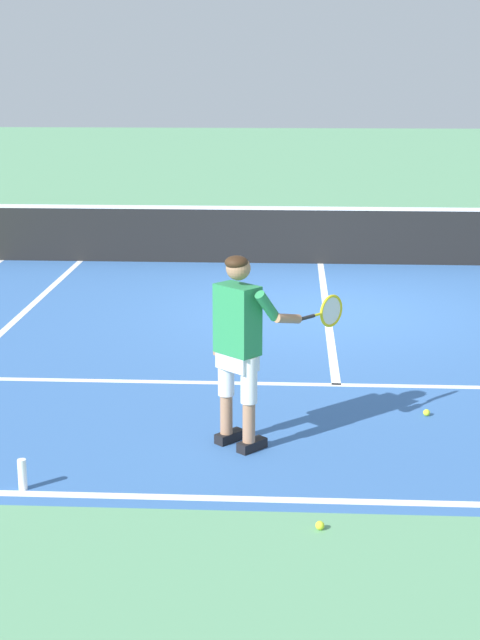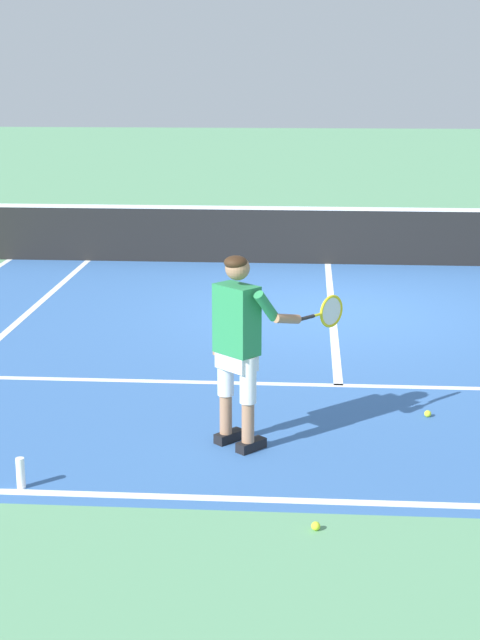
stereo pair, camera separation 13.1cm
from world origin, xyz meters
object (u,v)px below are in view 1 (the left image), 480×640
tennis_player (240,338)px  tennis_ball_near_feet (427,413)px  water_bottle (22,475)px  tennis_ball_by_baseline (320,525)px

tennis_player → tennis_ball_near_feet: tennis_player is taller
tennis_player → water_bottle: bearing=-149.4°
tennis_player → tennis_ball_by_baseline: bearing=-66.8°
tennis_player → water_bottle: size_ratio=6.70×
tennis_ball_near_feet → tennis_ball_by_baseline: (-1.08, -2.39, 0.00)m
tennis_player → water_bottle: 2.12m
tennis_ball_by_baseline → water_bottle: size_ratio=0.26×
tennis_ball_near_feet → tennis_player: bearing=-153.8°
tennis_ball_near_feet → water_bottle: (-3.41, -1.84, 0.09)m
tennis_ball_near_feet → water_bottle: size_ratio=0.26×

